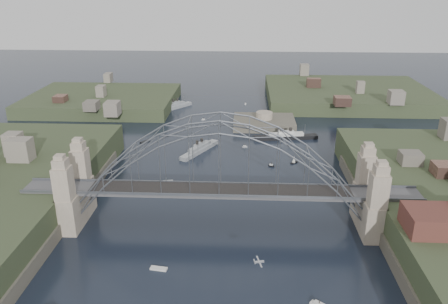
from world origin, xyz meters
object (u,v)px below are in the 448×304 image
fort_island (264,127)px  ocean_liner (286,137)px  bridge (220,173)px  naval_cruiser_far (176,106)px  naval_cruiser_near (200,149)px

fort_island → ocean_liner: size_ratio=1.02×
bridge → naval_cruiser_far: bearing=104.4°
naval_cruiser_far → bridge: bearing=-75.6°
bridge → ocean_liner: (18.86, 56.85, -11.51)m
fort_island → naval_cruiser_far: bearing=147.7°
fort_island → naval_cruiser_near: bearing=-128.1°
fort_island → ocean_liner: (6.86, -13.15, 1.15)m
fort_island → naval_cruiser_near: fort_island is taller
bridge → naval_cruiser_far: size_ratio=5.90×
bridge → naval_cruiser_near: bridge is taller
naval_cruiser_far → ocean_liner: 55.59m
bridge → naval_cruiser_near: bearing=101.5°
naval_cruiser_far → fort_island: bearing=-32.3°
ocean_liner → bridge: bearing=-108.4°
naval_cruiser_near → ocean_liner: bearing=25.8°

